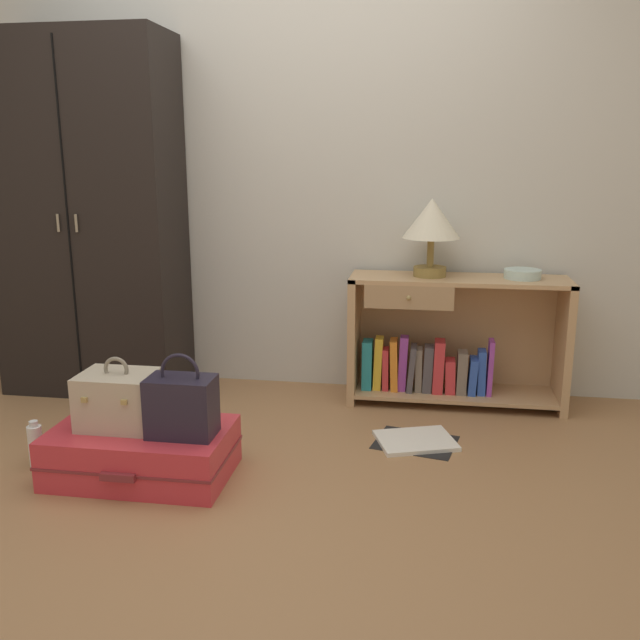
{
  "coord_description": "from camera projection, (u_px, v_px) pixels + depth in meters",
  "views": [
    {
      "loc": [
        0.73,
        -2.29,
        1.31
      ],
      "look_at": [
        0.25,
        0.76,
        0.55
      ],
      "focal_mm": 38.32,
      "sensor_mm": 36.0,
      "label": 1
    }
  ],
  "objects": [
    {
      "name": "suitcase_large",
      "position": [
        142.0,
        452.0,
        2.82
      ],
      "size": [
        0.73,
        0.46,
        0.21
      ],
      "color": "#D1333D",
      "rests_on": "ground_plane"
    },
    {
      "name": "open_book_on_floor",
      "position": [
        415.0,
        441.0,
        3.17
      ],
      "size": [
        0.42,
        0.37,
        0.02
      ],
      "color": "white",
      "rests_on": "ground_plane"
    },
    {
      "name": "wardrobe",
      "position": [
        89.0,
        219.0,
        3.71
      ],
      "size": [
        0.97,
        0.47,
        1.92
      ],
      "color": "black",
      "rests_on": "ground_plane"
    },
    {
      "name": "bowl",
      "position": [
        522.0,
        274.0,
        3.49
      ],
      "size": [
        0.19,
        0.19,
        0.05
      ],
      "primitive_type": "cylinder",
      "color": "silver",
      "rests_on": "bookshelf"
    },
    {
      "name": "train_case",
      "position": [
        118.0,
        399.0,
        2.8
      ],
      "size": [
        0.3,
        0.24,
        0.3
      ],
      "color": "#B7A88E",
      "rests_on": "suitcase_large"
    },
    {
      "name": "handbag",
      "position": [
        182.0,
        405.0,
        2.7
      ],
      "size": [
        0.27,
        0.16,
        0.34
      ],
      "color": "#231E2D",
      "rests_on": "suitcase_large"
    },
    {
      "name": "table_lamp",
      "position": [
        432.0,
        223.0,
        3.49
      ],
      "size": [
        0.3,
        0.3,
        0.4
      ],
      "color": "olive",
      "rests_on": "bookshelf"
    },
    {
      "name": "back_wall",
      "position": [
        296.0,
        155.0,
        3.75
      ],
      "size": [
        6.4,
        0.1,
        2.6
      ],
      "primitive_type": "cube",
      "color": "beige",
      "rests_on": "ground_plane"
    },
    {
      "name": "bookshelf",
      "position": [
        447.0,
        344.0,
        3.63
      ],
      "size": [
        1.13,
        0.35,
        0.68
      ],
      "color": "tan",
      "rests_on": "ground_plane"
    },
    {
      "name": "bottle",
      "position": [
        36.0,
        445.0,
        2.92
      ],
      "size": [
        0.06,
        0.06,
        0.2
      ],
      "color": "white",
      "rests_on": "ground_plane"
    },
    {
      "name": "ground_plane",
      "position": [
        225.0,
        503.0,
        2.62
      ],
      "size": [
        9.0,
        9.0,
        0.0
      ],
      "primitive_type": "plane",
      "color": "#9E7047"
    }
  ]
}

